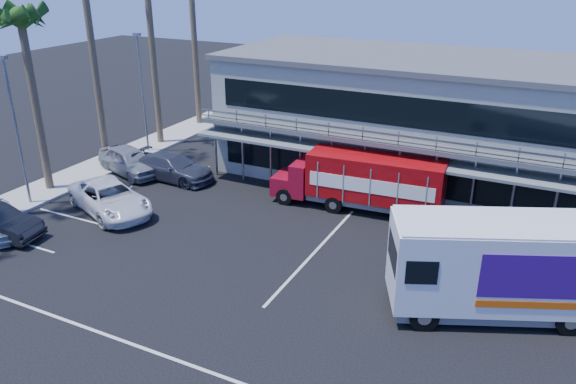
% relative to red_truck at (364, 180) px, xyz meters
% --- Properties ---
extents(ground, '(120.00, 120.00, 0.00)m').
position_rel_red_truck_xyz_m(ground, '(-2.37, -8.46, -1.69)').
color(ground, black).
rests_on(ground, ground).
extents(building, '(22.40, 12.00, 7.30)m').
position_rel_red_truck_xyz_m(building, '(0.63, 6.48, 1.96)').
color(building, gray).
rests_on(building, ground).
extents(curb_strip, '(3.00, 32.00, 0.16)m').
position_rel_red_truck_xyz_m(curb_strip, '(-17.37, -2.46, -1.61)').
color(curb_strip, '#A5A399').
rests_on(curb_strip, ground).
extents(palm_c, '(2.80, 2.80, 10.75)m').
position_rel_red_truck_xyz_m(palm_c, '(-17.27, -5.46, 7.52)').
color(palm_c, brown).
rests_on(palm_c, ground).
extents(light_pole_near, '(0.50, 0.25, 8.09)m').
position_rel_red_truck_xyz_m(light_pole_near, '(-16.57, -7.46, 2.81)').
color(light_pole_near, gray).
rests_on(light_pole_near, ground).
extents(light_pole_far, '(0.50, 0.25, 8.09)m').
position_rel_red_truck_xyz_m(light_pole_far, '(-16.57, 2.54, 2.81)').
color(light_pole_far, gray).
rests_on(light_pole_far, ground).
extents(red_truck, '(9.30, 2.81, 3.09)m').
position_rel_red_truck_xyz_m(red_truck, '(0.00, 0.00, 0.00)').
color(red_truck, maroon).
rests_on(red_truck, ground).
extents(white_van, '(8.32, 5.61, 3.86)m').
position_rel_red_truck_xyz_m(white_van, '(7.63, -6.88, 0.35)').
color(white_van, silver).
rests_on(white_van, ground).
extents(parked_car_a, '(4.60, 3.33, 1.46)m').
position_rel_red_truck_xyz_m(parked_car_a, '(-14.87, -10.46, -0.97)').
color(parked_car_a, '#B6B9BE').
rests_on(parked_car_a, ground).
extents(parked_car_c, '(6.37, 4.71, 1.61)m').
position_rel_red_truck_xyz_m(parked_car_c, '(-11.87, -6.23, -0.89)').
color(parked_car_c, white).
rests_on(parked_car_c, ground).
extents(parked_car_d, '(5.48, 2.41, 1.56)m').
position_rel_red_truck_xyz_m(parked_car_d, '(-11.87, -0.86, -0.91)').
color(parked_car_d, '#323543').
rests_on(parked_car_d, ground).
extents(parked_car_e, '(5.44, 3.53, 1.72)m').
position_rel_red_truck_xyz_m(parked_car_e, '(-14.87, -1.26, -0.83)').
color(parked_car_e, gray).
rests_on(parked_car_e, ground).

